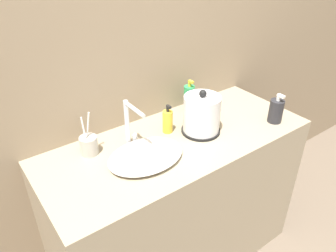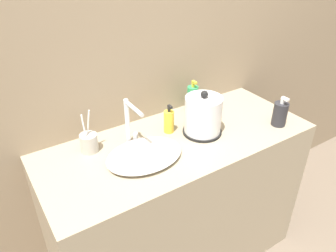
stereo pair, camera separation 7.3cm
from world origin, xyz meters
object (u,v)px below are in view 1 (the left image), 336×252
faucet (130,122)px  toothbrush_cup (89,145)px  lotion_bottle (276,111)px  shampoo_bottle (168,121)px  mouthwash_bottle (189,99)px  electric_kettle (202,116)px

faucet → toothbrush_cup: bearing=162.7°
toothbrush_cup → lotion_bottle: (0.90, -0.31, 0.02)m
lotion_bottle → shampoo_bottle: lotion_bottle is taller
faucet → shampoo_bottle: faucet is taller
toothbrush_cup → mouthwash_bottle: size_ratio=1.09×
faucet → toothbrush_cup: faucet is taller
faucet → shampoo_bottle: size_ratio=1.52×
toothbrush_cup → shampoo_bottle: 0.40m
lotion_bottle → toothbrush_cup: bearing=161.2°
faucet → mouthwash_bottle: (0.43, 0.10, -0.05)m
faucet → mouthwash_bottle: bearing=13.0°
electric_kettle → toothbrush_cup: (-0.53, 0.15, -0.05)m
faucet → electric_kettle: size_ratio=1.00×
shampoo_bottle → faucet: bearing=179.6°
faucet → shampoo_bottle: 0.22m
lotion_bottle → mouthwash_bottle: mouthwash_bottle is taller
electric_kettle → lotion_bottle: bearing=-22.2°
toothbrush_cup → lotion_bottle: 0.96m
toothbrush_cup → shampoo_bottle: (0.40, -0.06, 0.01)m
electric_kettle → lotion_bottle: electric_kettle is taller
electric_kettle → mouthwash_bottle: bearing=67.2°
faucet → shampoo_bottle: (0.21, -0.00, -0.07)m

